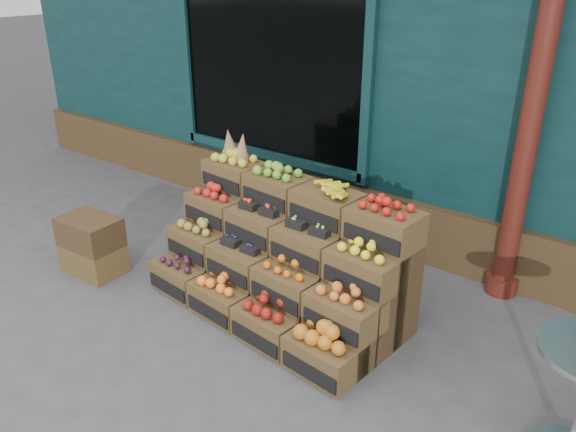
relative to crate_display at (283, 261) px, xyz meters
The scene contains 4 objects.
ground 0.84m from the crate_display, 70.10° to the right, with size 60.00×60.00×0.00m, color #424244.
crate_display is the anchor object (origin of this frame).
spare_crates 1.91m from the crate_display, 159.51° to the right, with size 0.58×0.42×0.56m.
shopkeeper 2.35m from the crate_display, 122.30° to the left, with size 0.65×0.43×1.79m, color #14481F.
Camera 1 is at (2.35, -2.59, 2.73)m, focal length 35.00 mm.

